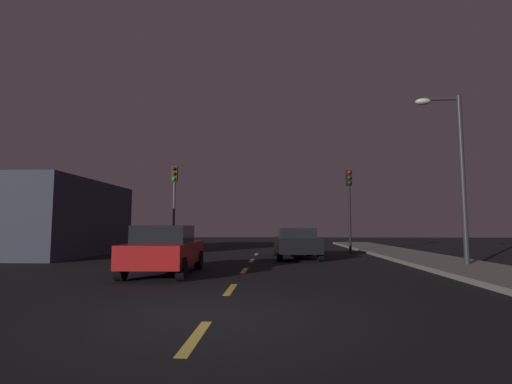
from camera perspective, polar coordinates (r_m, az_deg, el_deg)
name	(u,v)px	position (r m, az deg, el deg)	size (l,w,h in m)	color
ground_plane	(246,269)	(13.38, -1.56, -11.57)	(80.00, 80.00, 0.00)	black
sidewalk_curb_right	(466,268)	(14.80, 29.31, -10.01)	(3.00, 40.00, 0.15)	gray
lane_stripe_nearest	(196,337)	(5.37, -9.15, -20.93)	(0.16, 1.60, 0.01)	#EACC4C
lane_stripe_second	(231,289)	(9.04, -3.89, -14.55)	(0.16, 1.60, 0.01)	#EACC4C
lane_stripe_third	(244,270)	(12.78, -1.78, -11.85)	(0.16, 1.60, 0.01)	#EACC4C
lane_stripe_fourth	(252,260)	(16.55, -0.65, -10.36)	(0.16, 1.60, 0.01)	#EACC4C
lane_stripe_fifth	(256,254)	(20.33, 0.06, -9.43)	(0.16, 1.60, 0.01)	#EACC4C
traffic_signal_left	(174,192)	(22.41, -12.33, 0.02)	(0.32, 0.38, 5.00)	#4C4C51
traffic_signal_right	(349,194)	(21.99, 14.01, -0.34)	(0.32, 0.38, 4.71)	black
car_stopped_ahead	(296,242)	(17.73, 6.12, -7.64)	(2.14, 4.48, 1.40)	black
car_adjacent_lane	(165,249)	(12.00, -13.72, -8.49)	(2.02, 4.05, 1.50)	#B21919
street_lamp_right	(454,161)	(15.40, 27.93, 4.12)	(1.66, 0.36, 6.27)	#2D2D30
storefront_left	(56,218)	(22.08, -28.18, -3.55)	(4.73, 8.32, 3.80)	#333847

